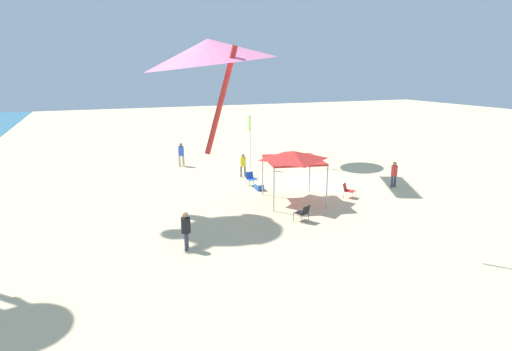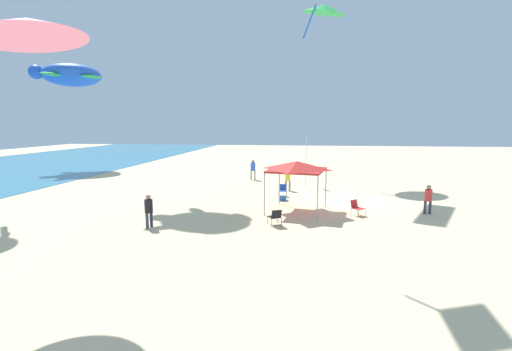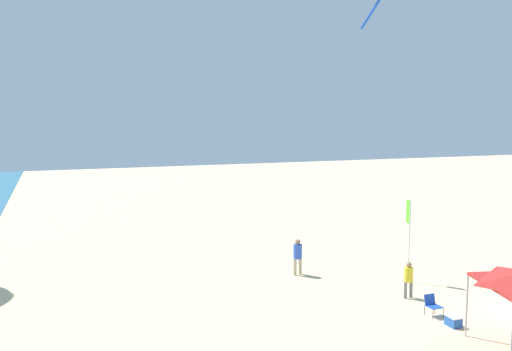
{
  "view_description": "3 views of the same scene",
  "coord_description": "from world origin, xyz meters",
  "px_view_note": "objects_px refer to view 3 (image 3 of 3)",
  "views": [
    {
      "loc": [
        -21.92,
        12.89,
        7.06
      ],
      "look_at": [
        -3.41,
        5.46,
        1.95
      ],
      "focal_mm": 28.95,
      "sensor_mm": 36.0,
      "label": 1
    },
    {
      "loc": [
        -21.77,
        2.74,
        4.83
      ],
      "look_at": [
        -1.35,
        5.29,
        1.82
      ],
      "focal_mm": 24.54,
      "sensor_mm": 36.0,
      "label": 2
    },
    {
      "loc": [
        -17.71,
        17.61,
        8.4
      ],
      "look_at": [
        -0.57,
        11.92,
        6.17
      ],
      "focal_mm": 41.38,
      "sensor_mm": 36.0,
      "label": 3
    }
  ],
  "objects_px": {
    "person_near_umbrella": "(298,254)",
    "cooler_box": "(453,321)",
    "person_far_stroller": "(409,277)",
    "folding_chair_right_of_tent": "(432,304)",
    "banner_flag": "(409,232)"
  },
  "relations": [
    {
      "from": "person_near_umbrella",
      "to": "cooler_box",
      "type": "bearing_deg",
      "value": -82.92
    },
    {
      "from": "person_near_umbrella",
      "to": "person_far_stroller",
      "type": "distance_m",
      "value": 5.74
    },
    {
      "from": "folding_chair_right_of_tent",
      "to": "banner_flag",
      "type": "height_order",
      "value": "banner_flag"
    },
    {
      "from": "folding_chair_right_of_tent",
      "to": "banner_flag",
      "type": "relative_size",
      "value": 0.21
    },
    {
      "from": "person_near_umbrella",
      "to": "person_far_stroller",
      "type": "relative_size",
      "value": 1.12
    },
    {
      "from": "folding_chair_right_of_tent",
      "to": "person_near_umbrella",
      "type": "distance_m",
      "value": 7.51
    },
    {
      "from": "cooler_box",
      "to": "person_far_stroller",
      "type": "distance_m",
      "value": 3.45
    },
    {
      "from": "cooler_box",
      "to": "person_near_umbrella",
      "type": "xyz_separation_m",
      "value": [
        8.12,
        3.02,
        0.85
      ]
    },
    {
      "from": "folding_chair_right_of_tent",
      "to": "person_far_stroller",
      "type": "xyz_separation_m",
      "value": [
        2.14,
        -0.27,
        0.46
      ]
    },
    {
      "from": "banner_flag",
      "to": "person_far_stroller",
      "type": "bearing_deg",
      "value": 147.76
    },
    {
      "from": "banner_flag",
      "to": "person_far_stroller",
      "type": "xyz_separation_m",
      "value": [
        -2.12,
        1.34,
        -1.45
      ]
    },
    {
      "from": "banner_flag",
      "to": "person_far_stroller",
      "type": "relative_size",
      "value": 2.49
    },
    {
      "from": "folding_chair_right_of_tent",
      "to": "cooler_box",
      "type": "relative_size",
      "value": 1.32
    },
    {
      "from": "folding_chair_right_of_tent",
      "to": "person_near_umbrella",
      "type": "relative_size",
      "value": 0.46
    },
    {
      "from": "person_near_umbrella",
      "to": "person_far_stroller",
      "type": "height_order",
      "value": "person_near_umbrella"
    }
  ]
}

